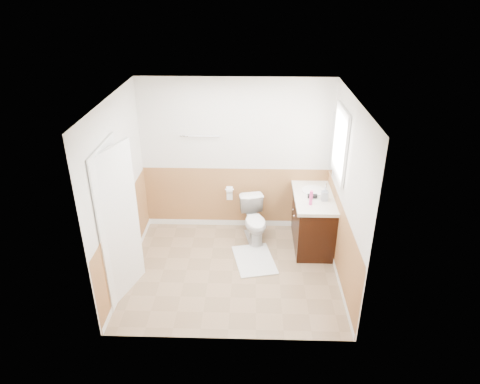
{
  "coord_description": "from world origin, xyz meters",
  "views": [
    {
      "loc": [
        0.26,
        -5.07,
        3.82
      ],
      "look_at": [
        0.1,
        0.25,
        1.15
      ],
      "focal_mm": 32.44,
      "sensor_mm": 36.0,
      "label": 1
    }
  ],
  "objects_px": {
    "toilet": "(255,221)",
    "vanity_cabinet": "(313,221)",
    "soap_dispenser": "(325,194)",
    "lotion_bottle": "(311,198)",
    "bath_mat": "(254,260)"
  },
  "relations": [
    {
      "from": "toilet",
      "to": "soap_dispenser",
      "type": "distance_m",
      "value": 1.21
    },
    {
      "from": "lotion_bottle",
      "to": "soap_dispenser",
      "type": "bearing_deg",
      "value": 33.48
    },
    {
      "from": "toilet",
      "to": "bath_mat",
      "type": "distance_m",
      "value": 0.68
    },
    {
      "from": "toilet",
      "to": "lotion_bottle",
      "type": "relative_size",
      "value": 3.11
    },
    {
      "from": "toilet",
      "to": "vanity_cabinet",
      "type": "height_order",
      "value": "vanity_cabinet"
    },
    {
      "from": "bath_mat",
      "to": "soap_dispenser",
      "type": "relative_size",
      "value": 3.84
    },
    {
      "from": "toilet",
      "to": "lotion_bottle",
      "type": "xyz_separation_m",
      "value": [
        0.8,
        -0.39,
        0.62
      ]
    },
    {
      "from": "bath_mat",
      "to": "vanity_cabinet",
      "type": "distance_m",
      "value": 1.1
    },
    {
      "from": "lotion_bottle",
      "to": "bath_mat",
      "type": "bearing_deg",
      "value": -165.44
    },
    {
      "from": "vanity_cabinet",
      "to": "lotion_bottle",
      "type": "bearing_deg",
      "value": -108.93
    },
    {
      "from": "toilet",
      "to": "soap_dispenser",
      "type": "relative_size",
      "value": 3.29
    },
    {
      "from": "soap_dispenser",
      "to": "lotion_bottle",
      "type": "bearing_deg",
      "value": -146.52
    },
    {
      "from": "bath_mat",
      "to": "vanity_cabinet",
      "type": "height_order",
      "value": "vanity_cabinet"
    },
    {
      "from": "lotion_bottle",
      "to": "toilet",
      "type": "bearing_deg",
      "value": 154.22
    },
    {
      "from": "soap_dispenser",
      "to": "bath_mat",
      "type": "bearing_deg",
      "value": -160.89
    }
  ]
}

